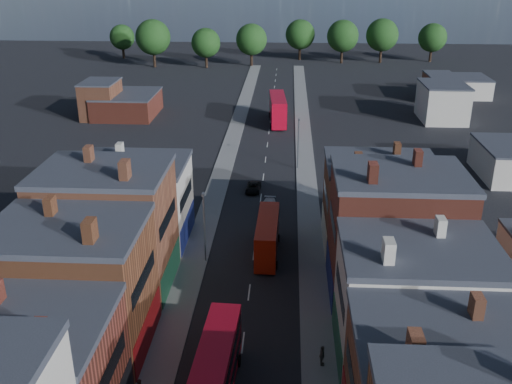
# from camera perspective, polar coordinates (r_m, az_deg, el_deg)

# --- Properties ---
(pavement_west) EXTENTS (3.00, 200.00, 0.12)m
(pavement_west) POSITION_cam_1_polar(r_m,az_deg,el_deg) (81.38, -4.02, 0.10)
(pavement_west) COLOR gray
(pavement_west) RESTS_ON ground
(pavement_east) EXTENTS (3.00, 200.00, 0.12)m
(pavement_east) POSITION_cam_1_polar(r_m,az_deg,el_deg) (80.83, 5.16, -0.10)
(pavement_east) COLOR gray
(pavement_east) RESTS_ON ground
(lamp_post_2) EXTENTS (0.25, 0.70, 8.12)m
(lamp_post_2) POSITION_cam_1_polar(r_m,az_deg,el_deg) (61.23, -5.20, -3.07)
(lamp_post_2) COLOR slate
(lamp_post_2) RESTS_ON ground
(lamp_post_3) EXTENTS (0.25, 0.70, 8.12)m
(lamp_post_3) POSITION_cam_1_polar(r_m,az_deg,el_deg) (88.60, 4.25, 5.19)
(lamp_post_3) COLOR slate
(lamp_post_3) RESTS_ON ground
(bus_0) EXTENTS (3.11, 10.92, 4.67)m
(bus_0) POSITION_cam_1_polar(r_m,az_deg,el_deg) (44.81, -4.02, -17.16)
(bus_0) COLOR #B60A1F
(bus_0) RESTS_ON ground
(bus_1) EXTENTS (2.66, 9.98, 4.29)m
(bus_1) POSITION_cam_1_polar(r_m,az_deg,el_deg) (63.48, 1.14, -4.40)
(bus_1) COLOR #B41D0A
(bus_1) RESTS_ON ground
(bus_2) EXTENTS (3.87, 12.82, 5.46)m
(bus_2) POSITION_cam_1_polar(r_m,az_deg,el_deg) (114.20, 2.19, 8.30)
(bus_2) COLOR #BA081E
(bus_2) RESTS_ON ground
(car_2) EXTENTS (2.15, 4.33, 1.18)m
(car_2) POSITION_cam_1_polar(r_m,az_deg,el_deg) (81.00, -0.28, 0.45)
(car_2) COLOR black
(car_2) RESTS_ON ground
(car_3) EXTENTS (2.15, 4.59, 1.29)m
(car_3) POSITION_cam_1_polar(r_m,az_deg,el_deg) (74.81, 1.25, -1.45)
(car_3) COLOR silver
(car_3) RESTS_ON ground
(ped_3) EXTENTS (0.51, 1.09, 1.85)m
(ped_3) POSITION_cam_1_polar(r_m,az_deg,el_deg) (48.48, 6.63, -15.95)
(ped_3) COLOR #4F4C43
(ped_3) RESTS_ON pavement_east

